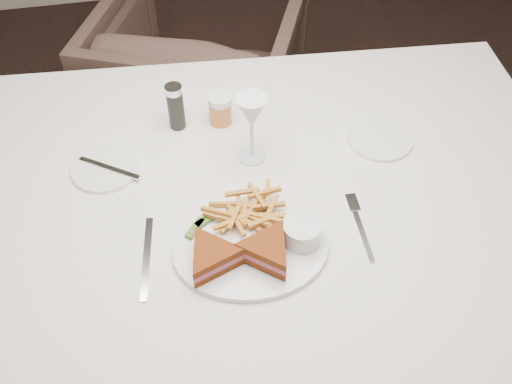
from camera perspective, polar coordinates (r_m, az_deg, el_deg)
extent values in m
cube|color=silver|center=(1.58, -0.35, -8.92)|extent=(1.57, 1.11, 0.75)
imported|color=#47342C|center=(2.26, -5.36, 11.92)|extent=(0.92, 0.89, 0.73)
ellipsoid|color=white|center=(1.17, -0.55, -5.65)|extent=(0.34, 0.27, 0.01)
cube|color=silver|center=(1.18, -10.87, -6.48)|extent=(0.04, 0.21, 0.00)
cylinder|color=white|center=(1.37, -14.80, 2.40)|extent=(0.16, 0.16, 0.01)
cylinder|color=white|center=(1.42, 12.28, 5.28)|extent=(0.16, 0.16, 0.01)
cylinder|color=black|center=(1.41, -8.03, 8.43)|extent=(0.04, 0.04, 0.12)
cylinder|color=#CD7231|center=(1.42, -3.60, 8.27)|extent=(0.06, 0.06, 0.08)
cube|color=#416322|center=(1.20, -4.98, -2.79)|extent=(0.06, 0.04, 0.01)
cube|color=#416322|center=(1.19, -6.12, -3.64)|extent=(0.05, 0.05, 0.01)
cylinder|color=white|center=(1.16, 4.59, -4.00)|extent=(0.08, 0.08, 0.05)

